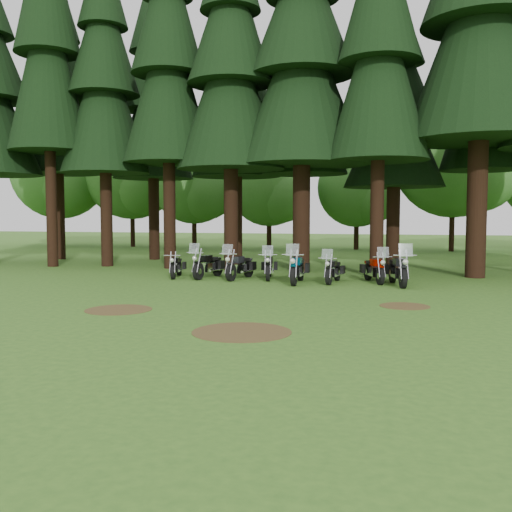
% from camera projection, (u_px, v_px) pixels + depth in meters
% --- Properties ---
extents(ground, '(120.00, 120.00, 0.00)m').
position_uv_depth(ground, '(245.00, 303.00, 16.57)').
color(ground, '#356420').
rests_on(ground, ground).
extents(pine_front_1, '(3.92, 3.92, 19.88)m').
position_uv_depth(pine_front_1, '(47.00, 20.00, 27.36)').
color(pine_front_1, black).
rests_on(pine_front_1, ground).
extents(pine_front_2, '(4.32, 4.32, 16.22)m').
position_uv_depth(pine_front_2, '(104.00, 68.00, 27.73)').
color(pine_front_2, black).
rests_on(pine_front_2, ground).
extents(pine_front_3, '(4.32, 4.32, 17.57)m').
position_uv_depth(pine_front_3, '(168.00, 43.00, 26.53)').
color(pine_front_3, black).
rests_on(pine_front_3, ground).
extents(pine_front_4, '(4.95, 4.95, 16.33)m').
position_uv_depth(pine_front_4, '(231.00, 55.00, 25.74)').
color(pine_front_4, black).
rests_on(pine_front_4, ground).
extents(pine_front_5, '(5.81, 5.81, 16.72)m').
position_uv_depth(pine_front_5, '(302.00, 45.00, 24.97)').
color(pine_front_5, black).
rests_on(pine_front_5, ground).
extents(pine_front_6, '(4.15, 4.15, 16.75)m').
position_uv_depth(pine_front_6, '(380.00, 28.00, 22.78)').
color(pine_front_6, black).
rests_on(pine_front_6, ground).
extents(pine_back_0, '(5.00, 5.00, 17.21)m').
position_uv_depth(pine_back_0, '(55.00, 77.00, 32.19)').
color(pine_back_0, black).
rests_on(pine_back_0, ground).
extents(pine_back_1, '(4.52, 4.52, 16.22)m').
position_uv_depth(pine_back_1, '(152.00, 87.00, 31.98)').
color(pine_back_1, black).
rests_on(pine_back_1, ground).
extents(pine_back_2, '(4.85, 4.85, 16.30)m').
position_uv_depth(pine_back_2, '(236.00, 82.00, 30.86)').
color(pine_back_2, black).
rests_on(pine_back_2, ground).
extents(pine_back_3, '(4.35, 4.35, 16.20)m').
position_uv_depth(pine_back_3, '(305.00, 72.00, 28.48)').
color(pine_back_3, black).
rests_on(pine_back_3, ground).
extents(pine_back_4, '(4.94, 4.94, 13.78)m').
position_uv_depth(pine_back_4, '(395.00, 98.00, 27.82)').
color(pine_back_4, black).
rests_on(pine_back_4, ground).
extents(pine_back_5, '(3.94, 3.94, 16.33)m').
position_uv_depth(pine_back_5, '(485.00, 59.00, 26.36)').
color(pine_back_5, black).
rests_on(pine_back_5, ground).
extents(decid_0, '(8.00, 7.78, 10.00)m').
position_uv_depth(decid_0, '(62.00, 173.00, 45.92)').
color(decid_0, black).
rests_on(decid_0, ground).
extents(decid_1, '(7.91, 7.69, 9.88)m').
position_uv_depth(decid_1, '(135.00, 173.00, 44.94)').
color(decid_1, black).
rests_on(decid_1, ground).
extents(decid_2, '(6.72, 6.53, 8.40)m').
position_uv_depth(decid_2, '(197.00, 183.00, 42.71)').
color(decid_2, black).
rests_on(decid_2, ground).
extents(decid_3, '(6.12, 5.95, 7.65)m').
position_uv_depth(decid_3, '(272.00, 188.00, 41.70)').
color(decid_3, black).
rests_on(decid_3, ground).
extents(decid_4, '(5.93, 5.76, 7.41)m').
position_uv_depth(decid_4, '(360.00, 190.00, 41.35)').
color(decid_4, black).
rests_on(decid_4, ground).
extents(decid_5, '(8.45, 8.21, 10.56)m').
position_uv_depth(decid_5, '(460.00, 161.00, 39.00)').
color(decid_5, black).
rests_on(decid_5, ground).
extents(dirt_patch_0, '(1.80, 1.80, 0.01)m').
position_uv_depth(dirt_patch_0, '(119.00, 310.00, 15.36)').
color(dirt_patch_0, '#4C3D1E').
rests_on(dirt_patch_0, ground).
extents(dirt_patch_1, '(1.40, 1.40, 0.01)m').
position_uv_depth(dirt_patch_1, '(405.00, 306.00, 15.97)').
color(dirt_patch_1, '#4C3D1E').
rests_on(dirt_patch_1, ground).
extents(dirt_patch_2, '(2.20, 2.20, 0.01)m').
position_uv_depth(dirt_patch_2, '(242.00, 332.00, 12.46)').
color(dirt_patch_2, '#4C3D1E').
rests_on(dirt_patch_2, ground).
extents(motorcycle_0, '(0.55, 2.01, 0.83)m').
position_uv_depth(motorcycle_0, '(176.00, 267.00, 23.29)').
color(motorcycle_0, black).
rests_on(motorcycle_0, ground).
extents(motorcycle_1, '(0.69, 2.34, 1.47)m').
position_uv_depth(motorcycle_1, '(208.00, 266.00, 23.04)').
color(motorcycle_1, black).
rests_on(motorcycle_1, ground).
extents(motorcycle_2, '(0.70, 2.31, 1.45)m').
position_uv_depth(motorcycle_2, '(240.00, 267.00, 22.60)').
color(motorcycle_2, black).
rests_on(motorcycle_2, ground).
extents(motorcycle_3, '(0.67, 2.23, 1.40)m').
position_uv_depth(motorcycle_3, '(269.00, 267.00, 22.66)').
color(motorcycle_3, black).
rests_on(motorcycle_3, ground).
extents(motorcycle_4, '(0.46, 2.45, 1.54)m').
position_uv_depth(motorcycle_4, '(297.00, 270.00, 21.25)').
color(motorcycle_4, black).
rests_on(motorcycle_4, ground).
extents(motorcycle_5, '(0.51, 2.13, 1.34)m').
position_uv_depth(motorcycle_5, '(333.00, 271.00, 21.42)').
color(motorcycle_5, black).
rests_on(motorcycle_5, ground).
extents(motorcycle_6, '(1.01, 2.20, 1.41)m').
position_uv_depth(motorcycle_6, '(374.00, 270.00, 21.49)').
color(motorcycle_6, black).
rests_on(motorcycle_6, ground).
extents(motorcycle_7, '(0.84, 2.52, 1.58)m').
position_uv_depth(motorcycle_7, '(398.00, 271.00, 20.62)').
color(motorcycle_7, black).
rests_on(motorcycle_7, ground).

